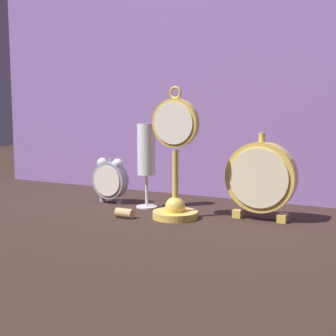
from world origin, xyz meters
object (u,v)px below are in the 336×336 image
mantel_clock_silver (261,178)px  wine_cork (125,213)px  alarm_clock_twin_bell (110,178)px  champagne_flute (146,155)px  pocket_watch_on_stand (175,170)px

mantel_clock_silver → wine_cork: size_ratio=4.68×
alarm_clock_twin_bell → champagne_flute: bearing=-2.9°
alarm_clock_twin_bell → pocket_watch_on_stand: bearing=-18.9°
alarm_clock_twin_bell → champagne_flute: 0.13m
pocket_watch_on_stand → alarm_clock_twin_bell: 0.25m
pocket_watch_on_stand → mantel_clock_silver: (0.18, 0.08, -0.02)m
champagne_flute → wine_cork: champagne_flute is taller
mantel_clock_silver → wine_cork: mantel_clock_silver is taller
alarm_clock_twin_bell → mantel_clock_silver: size_ratio=0.61×
alarm_clock_twin_bell → mantel_clock_silver: 0.41m
pocket_watch_on_stand → alarm_clock_twin_bell: bearing=161.1°
alarm_clock_twin_bell → champagne_flute: (0.12, -0.01, 0.07)m
pocket_watch_on_stand → alarm_clock_twin_bell: (-0.23, 0.08, -0.05)m
alarm_clock_twin_bell → champagne_flute: champagne_flute is taller
alarm_clock_twin_bell → mantel_clock_silver: mantel_clock_silver is taller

